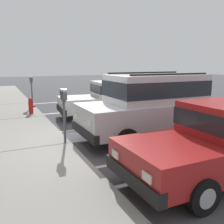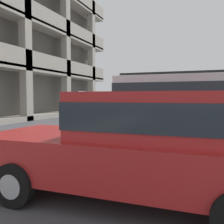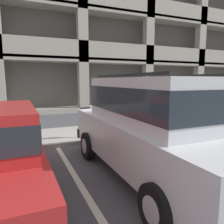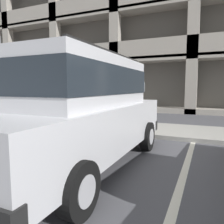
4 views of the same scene
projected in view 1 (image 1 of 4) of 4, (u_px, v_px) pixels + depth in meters
ground_plane at (78, 147)px, 7.15m from camera, size 80.00×80.00×0.10m
sidewalk at (31, 150)px, 6.58m from camera, size 40.00×2.20×0.12m
parking_stall_lines at (101, 127)px, 9.18m from camera, size 13.30×4.80×0.01m
silver_suv at (155, 103)px, 7.78m from camera, size 2.03×4.78×2.03m
dark_hatchback at (112, 97)px, 11.05m from camera, size 2.13×4.62×1.54m
parking_meter_near at (64, 103)px, 6.82m from camera, size 0.35×0.12×1.52m
parking_meter_far at (31, 84)px, 12.68m from camera, size 0.35×0.12×1.54m
fire_hydrant at (31, 106)px, 11.04m from camera, size 0.30×0.30×0.70m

